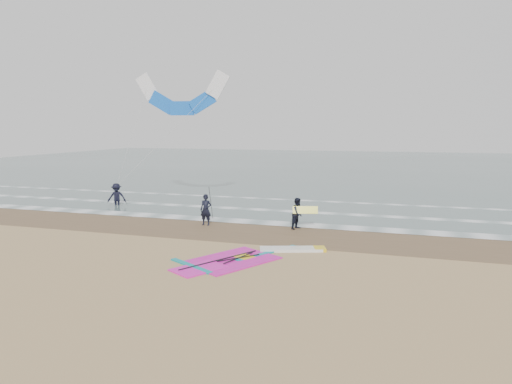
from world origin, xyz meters
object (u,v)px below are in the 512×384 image
(windsurf_rig, at_px, (249,257))
(person_wading, at_px, (116,192))
(person_standing, at_px, (206,210))
(person_walking, at_px, (298,213))
(surf_kite, at_px, (182,97))

(windsurf_rig, xyz_separation_m, person_wading, (-12.45, 9.32, 0.90))
(windsurf_rig, relative_size, person_standing, 3.42)
(person_walking, height_order, surf_kite, surf_kite)
(person_standing, xyz_separation_m, person_wading, (-8.26, 4.00, 0.09))
(person_standing, distance_m, person_walking, 4.99)
(person_walking, distance_m, person_wading, 13.66)
(windsurf_rig, bearing_deg, person_wading, 143.19)
(windsurf_rig, height_order, person_wading, person_wading)
(person_wading, xyz_separation_m, surf_kite, (4.03, 2.01, 6.36))
(person_standing, distance_m, surf_kite, 9.78)
(windsurf_rig, bearing_deg, surf_kite, 126.61)
(windsurf_rig, height_order, person_standing, person_standing)
(windsurf_rig, bearing_deg, person_walking, 82.53)
(person_walking, xyz_separation_m, surf_kite, (-9.19, 5.43, 6.48))
(windsurf_rig, relative_size, surf_kite, 0.75)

